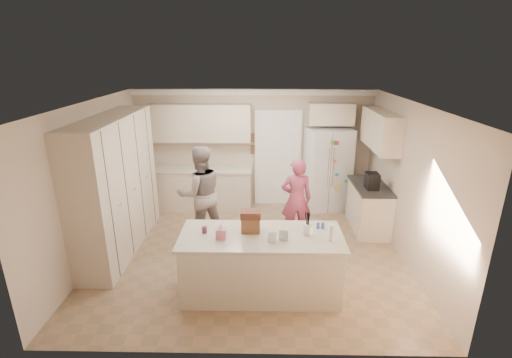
{
  "coord_description": "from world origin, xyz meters",
  "views": [
    {
      "loc": [
        0.21,
        -5.72,
        3.35
      ],
      "look_at": [
        0.1,
        0.35,
        1.25
      ],
      "focal_mm": 26.0,
      "sensor_mm": 36.0,
      "label": 1
    }
  ],
  "objects_px": {
    "dollhouse_body": "(251,225)",
    "teen_girl": "(296,199)",
    "island_base": "(261,265)",
    "utensil_crock": "(308,229)",
    "tissue_box": "(221,233)",
    "coffee_maker": "(372,181)",
    "teen_boy": "(200,194)",
    "refrigerator": "(327,169)"
  },
  "relations": [
    {
      "from": "island_base",
      "to": "teen_boy",
      "type": "bearing_deg",
      "value": 123.99
    },
    {
      "from": "dollhouse_body",
      "to": "teen_boy",
      "type": "relative_size",
      "value": 0.15
    },
    {
      "from": "dollhouse_body",
      "to": "tissue_box",
      "type": "bearing_deg",
      "value": -153.43
    },
    {
      "from": "dollhouse_body",
      "to": "teen_girl",
      "type": "bearing_deg",
      "value": 63.54
    },
    {
      "from": "utensil_crock",
      "to": "tissue_box",
      "type": "relative_size",
      "value": 1.07
    },
    {
      "from": "coffee_maker",
      "to": "utensil_crock",
      "type": "relative_size",
      "value": 2.0
    },
    {
      "from": "refrigerator",
      "to": "teen_boy",
      "type": "distance_m",
      "value": 2.97
    },
    {
      "from": "refrigerator",
      "to": "tissue_box",
      "type": "height_order",
      "value": "refrigerator"
    },
    {
      "from": "island_base",
      "to": "dollhouse_body",
      "type": "distance_m",
      "value": 0.62
    },
    {
      "from": "refrigerator",
      "to": "teen_boy",
      "type": "height_order",
      "value": "refrigerator"
    },
    {
      "from": "utensil_crock",
      "to": "dollhouse_body",
      "type": "xyz_separation_m",
      "value": [
        -0.8,
        0.05,
        0.04
      ]
    },
    {
      "from": "island_base",
      "to": "teen_girl",
      "type": "bearing_deg",
      "value": 69.26
    },
    {
      "from": "refrigerator",
      "to": "utensil_crock",
      "type": "distance_m",
      "value": 3.21
    },
    {
      "from": "refrigerator",
      "to": "island_base",
      "type": "distance_m",
      "value": 3.5
    },
    {
      "from": "coffee_maker",
      "to": "island_base",
      "type": "relative_size",
      "value": 0.14
    },
    {
      "from": "utensil_crock",
      "to": "teen_boy",
      "type": "distance_m",
      "value": 2.39
    },
    {
      "from": "tissue_box",
      "to": "teen_girl",
      "type": "relative_size",
      "value": 0.09
    },
    {
      "from": "coffee_maker",
      "to": "teen_boy",
      "type": "bearing_deg",
      "value": -175.66
    },
    {
      "from": "refrigerator",
      "to": "dollhouse_body",
      "type": "distance_m",
      "value": 3.45
    },
    {
      "from": "tissue_box",
      "to": "dollhouse_body",
      "type": "bearing_deg",
      "value": 26.57
    },
    {
      "from": "teen_boy",
      "to": "island_base",
      "type": "bearing_deg",
      "value": 101.34
    },
    {
      "from": "coffee_maker",
      "to": "teen_girl",
      "type": "height_order",
      "value": "teen_girl"
    },
    {
      "from": "tissue_box",
      "to": "refrigerator",
      "type": "bearing_deg",
      "value": 58.65
    },
    {
      "from": "utensil_crock",
      "to": "teen_boy",
      "type": "xyz_separation_m",
      "value": [
        -1.77,
        1.61,
        -0.11
      ]
    },
    {
      "from": "refrigerator",
      "to": "coffee_maker",
      "type": "bearing_deg",
      "value": -77.7
    },
    {
      "from": "utensil_crock",
      "to": "coffee_maker",
      "type": "bearing_deg",
      "value": 52.88
    },
    {
      "from": "coffee_maker",
      "to": "island_base",
      "type": "distance_m",
      "value": 2.87
    },
    {
      "from": "utensil_crock",
      "to": "teen_girl",
      "type": "relative_size",
      "value": 0.1
    },
    {
      "from": "refrigerator",
      "to": "tissue_box",
      "type": "xyz_separation_m",
      "value": [
        -1.99,
        -3.26,
        0.1
      ]
    },
    {
      "from": "island_base",
      "to": "dollhouse_body",
      "type": "height_order",
      "value": "dollhouse_body"
    },
    {
      "from": "coffee_maker",
      "to": "refrigerator",
      "type": "bearing_deg",
      "value": 115.85
    },
    {
      "from": "island_base",
      "to": "utensil_crock",
      "type": "height_order",
      "value": "utensil_crock"
    },
    {
      "from": "coffee_maker",
      "to": "island_base",
      "type": "height_order",
      "value": "coffee_maker"
    },
    {
      "from": "coffee_maker",
      "to": "tissue_box",
      "type": "distance_m",
      "value": 3.28
    },
    {
      "from": "tissue_box",
      "to": "dollhouse_body",
      "type": "xyz_separation_m",
      "value": [
        0.4,
        0.2,
        0.04
      ]
    },
    {
      "from": "refrigerator",
      "to": "island_base",
      "type": "height_order",
      "value": "refrigerator"
    },
    {
      "from": "refrigerator",
      "to": "teen_girl",
      "type": "xyz_separation_m",
      "value": [
        -0.8,
        -1.49,
        -0.12
      ]
    },
    {
      "from": "island_base",
      "to": "teen_boy",
      "type": "xyz_separation_m",
      "value": [
        -1.12,
        1.66,
        0.45
      ]
    },
    {
      "from": "utensil_crock",
      "to": "teen_girl",
      "type": "height_order",
      "value": "teen_girl"
    },
    {
      "from": "teen_boy",
      "to": "coffee_maker",
      "type": "bearing_deg",
      "value": 161.68
    },
    {
      "from": "refrigerator",
      "to": "island_base",
      "type": "xyz_separation_m",
      "value": [
        -1.44,
        -3.16,
        -0.46
      ]
    },
    {
      "from": "tissue_box",
      "to": "dollhouse_body",
      "type": "distance_m",
      "value": 0.45
    }
  ]
}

